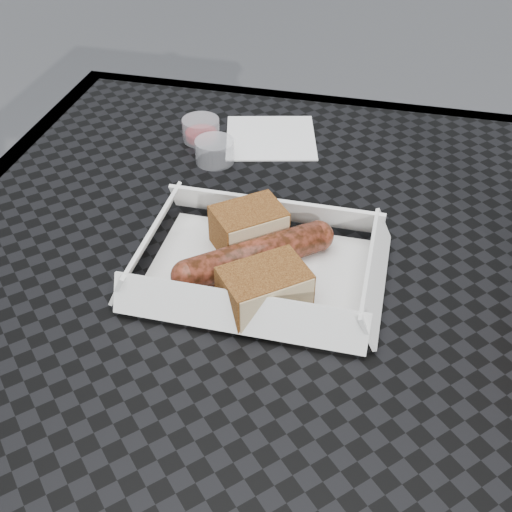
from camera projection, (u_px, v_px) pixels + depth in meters
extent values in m
cube|color=black|center=(282.00, 267.00, 0.68)|extent=(0.80, 0.80, 0.01)
cube|color=black|center=(333.00, 109.00, 0.97)|extent=(0.80, 0.03, 0.03)
cylinder|color=black|center=(137.00, 270.00, 1.24)|extent=(0.03, 0.03, 0.73)
cube|color=white|center=(258.00, 271.00, 0.66)|extent=(0.22, 0.15, 0.00)
cylinder|color=maroon|center=(255.00, 255.00, 0.65)|extent=(0.13, 0.12, 0.03)
sphere|color=maroon|center=(318.00, 236.00, 0.67)|extent=(0.03, 0.03, 0.03)
sphere|color=maroon|center=(188.00, 276.00, 0.63)|extent=(0.03, 0.03, 0.03)
cube|color=brown|center=(249.00, 227.00, 0.68)|extent=(0.09, 0.08, 0.05)
cube|color=brown|center=(264.00, 288.00, 0.61)|extent=(0.10, 0.09, 0.04)
cylinder|color=#DF4509|center=(291.00, 307.00, 0.61)|extent=(0.02, 0.02, 0.00)
torus|color=white|center=(299.00, 313.00, 0.61)|extent=(0.02, 0.02, 0.00)
cube|color=#B2D17F|center=(303.00, 308.00, 0.61)|extent=(0.02, 0.02, 0.00)
cube|color=white|center=(271.00, 138.00, 0.87)|extent=(0.15, 0.15, 0.00)
cylinder|color=maroon|center=(201.00, 130.00, 0.86)|extent=(0.05, 0.05, 0.03)
cylinder|color=silver|center=(215.00, 151.00, 0.82)|extent=(0.05, 0.05, 0.03)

